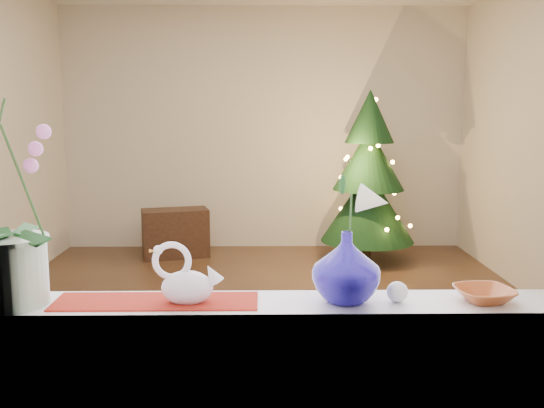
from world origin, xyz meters
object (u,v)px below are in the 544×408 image
(orchid_pot, at_px, (5,192))
(paperweight, at_px, (397,292))
(side_table, at_px, (175,233))
(blue_vase, at_px, (346,262))
(amber_dish, at_px, (484,296))
(swan, at_px, (187,275))
(xmas_tree, at_px, (368,176))

(orchid_pot, height_order, paperweight, orchid_pot)
(side_table, bearing_deg, orchid_pot, -103.95)
(orchid_pot, relative_size, side_table, 1.12)
(orchid_pot, distance_m, side_table, 4.52)
(blue_vase, bearing_deg, amber_dish, -1.27)
(orchid_pot, distance_m, blue_vase, 1.17)
(side_table, bearing_deg, blue_vase, -89.43)
(paperweight, bearing_deg, side_table, 107.77)
(swan, bearing_deg, xmas_tree, 49.97)
(swan, xyz_separation_m, paperweight, (0.72, 0.01, -0.07))
(swan, xyz_separation_m, amber_dish, (1.02, 0.01, -0.08))
(paperweight, bearing_deg, amber_dish, 0.53)
(blue_vase, bearing_deg, side_table, 105.71)
(blue_vase, xyz_separation_m, paperweight, (0.18, -0.01, -0.10))
(swan, xyz_separation_m, blue_vase, (0.54, 0.02, 0.04))
(swan, distance_m, side_table, 4.52)
(blue_vase, relative_size, amber_dish, 1.69)
(orchid_pot, distance_m, paperweight, 1.36)
(blue_vase, height_order, side_table, blue_vase)
(xmas_tree, height_order, side_table, xmas_tree)
(amber_dish, relative_size, side_table, 0.24)
(blue_vase, height_order, paperweight, blue_vase)
(amber_dish, bearing_deg, paperweight, -179.47)
(paperweight, bearing_deg, orchid_pot, -179.70)
(swan, height_order, amber_dish, swan)
(blue_vase, bearing_deg, swan, -177.95)
(orchid_pot, distance_m, amber_dish, 1.66)
(amber_dish, bearing_deg, swan, -179.50)
(orchid_pot, xyz_separation_m, swan, (0.60, 0.00, -0.29))
(orchid_pot, xyz_separation_m, paperweight, (1.32, 0.01, -0.35))
(side_table, bearing_deg, amber_dish, -83.85)
(side_table, bearing_deg, xmas_tree, -19.67)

